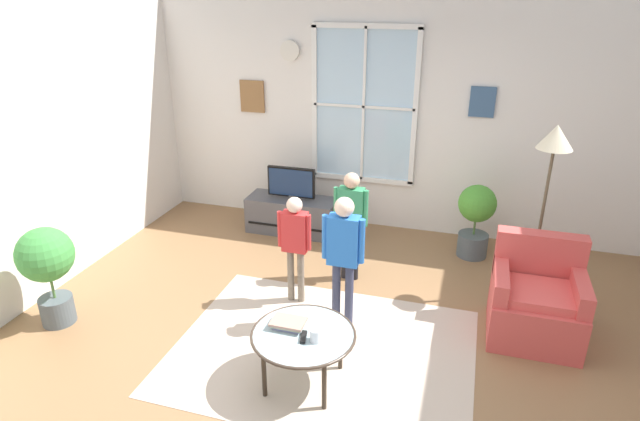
% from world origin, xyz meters
% --- Properties ---
extents(ground_plane, '(6.55, 5.90, 0.02)m').
position_xyz_m(ground_plane, '(0.00, 0.00, -0.01)').
color(ground_plane, olive).
extents(back_wall, '(5.95, 0.17, 2.92)m').
position_xyz_m(back_wall, '(-0.01, 2.71, 1.47)').
color(back_wall, silver).
rests_on(back_wall, ground_plane).
extents(side_wall_left, '(0.12, 5.30, 2.92)m').
position_xyz_m(side_wall_left, '(-3.04, 0.00, 1.46)').
color(side_wall_left, silver).
rests_on(side_wall_left, ground_plane).
extents(area_rug, '(2.51, 1.93, 0.01)m').
position_xyz_m(area_rug, '(-0.07, -0.04, 0.00)').
color(area_rug, '#C6B29E').
rests_on(area_rug, ground_plane).
extents(tv_stand, '(1.11, 0.44, 0.45)m').
position_xyz_m(tv_stand, '(-1.12, 2.15, 0.22)').
color(tv_stand, '#4C4C51').
rests_on(tv_stand, ground_plane).
extents(television, '(0.60, 0.08, 0.40)m').
position_xyz_m(television, '(-1.12, 2.14, 0.66)').
color(television, '#4C4C4C').
rests_on(television, tv_stand).
extents(armchair, '(0.76, 0.74, 0.87)m').
position_xyz_m(armchair, '(1.64, 0.74, 0.33)').
color(armchair, '#D14C47').
rests_on(armchair, ground_plane).
extents(coffee_table, '(0.81, 0.81, 0.46)m').
position_xyz_m(coffee_table, '(-0.10, -0.45, 0.43)').
color(coffee_table, '#99B2B7').
rests_on(coffee_table, ground_plane).
extents(book_stack, '(0.26, 0.18, 0.06)m').
position_xyz_m(book_stack, '(-0.24, -0.40, 0.48)').
color(book_stack, '#948EC4').
rests_on(book_stack, coffee_table).
extents(cup, '(0.09, 0.09, 0.10)m').
position_xyz_m(cup, '(0.01, -0.51, 0.50)').
color(cup, white).
rests_on(cup, coffee_table).
extents(remote_near_books, '(0.07, 0.15, 0.02)m').
position_xyz_m(remote_near_books, '(-0.08, -0.51, 0.46)').
color(remote_near_books, black).
rests_on(remote_near_books, coffee_table).
extents(person_blue_shirt, '(0.38, 0.17, 1.25)m').
position_xyz_m(person_blue_shirt, '(-0.01, 0.38, 0.79)').
color(person_blue_shirt, '#333851').
rests_on(person_blue_shirt, ground_plane).
extents(person_green_shirt, '(0.36, 0.16, 1.18)m').
position_xyz_m(person_green_shirt, '(-0.15, 1.21, 0.74)').
color(person_green_shirt, black).
rests_on(person_green_shirt, ground_plane).
extents(person_red_shirt, '(0.33, 0.15, 1.09)m').
position_xyz_m(person_red_shirt, '(-0.55, 0.64, 0.69)').
color(person_red_shirt, '#726656').
rests_on(person_red_shirt, ground_plane).
extents(potted_plant_by_window, '(0.42, 0.42, 0.86)m').
position_xyz_m(potted_plant_by_window, '(1.08, 2.12, 0.50)').
color(potted_plant_by_window, '#4C565B').
rests_on(potted_plant_by_window, ground_plane).
extents(potted_plant_corner, '(0.49, 0.49, 0.95)m').
position_xyz_m(potted_plant_corner, '(-2.53, -0.34, 0.61)').
color(potted_plant_corner, '#4C565B').
rests_on(potted_plant_corner, ground_plane).
extents(floor_lamp, '(0.32, 0.32, 1.74)m').
position_xyz_m(floor_lamp, '(1.66, 1.41, 1.46)').
color(floor_lamp, black).
rests_on(floor_lamp, ground_plane).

